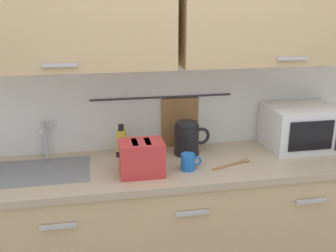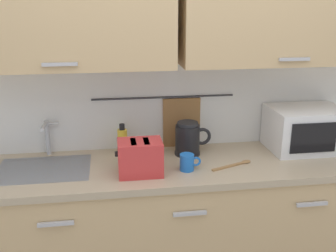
{
  "view_description": "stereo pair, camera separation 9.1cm",
  "coord_description": "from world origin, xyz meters",
  "px_view_note": "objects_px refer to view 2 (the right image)",
  "views": [
    {
      "loc": [
        -0.47,
        -1.78,
        1.81
      ],
      "look_at": [
        -0.07,
        0.33,
        1.12
      ],
      "focal_mm": 41.8,
      "sensor_mm": 36.0,
      "label": 1
    },
    {
      "loc": [
        -0.38,
        -1.8,
        1.81
      ],
      "look_at": [
        -0.07,
        0.33,
        1.12
      ],
      "focal_mm": 41.8,
      "sensor_mm": 36.0,
      "label": 2
    }
  ],
  "objects_px": {
    "mug_near_sink": "(144,149)",
    "mug_by_kettle": "(187,162)",
    "toaster": "(140,157)",
    "electric_kettle": "(188,139)",
    "microwave": "(306,129)",
    "dish_soap_bottle": "(123,141)",
    "wooden_spoon": "(236,164)"
  },
  "relations": [
    {
      "from": "electric_kettle",
      "to": "mug_near_sink",
      "type": "height_order",
      "value": "electric_kettle"
    },
    {
      "from": "toaster",
      "to": "electric_kettle",
      "type": "bearing_deg",
      "value": 38.01
    },
    {
      "from": "microwave",
      "to": "dish_soap_bottle",
      "type": "height_order",
      "value": "microwave"
    },
    {
      "from": "microwave",
      "to": "toaster",
      "type": "distance_m",
      "value": 1.1
    },
    {
      "from": "electric_kettle",
      "to": "toaster",
      "type": "bearing_deg",
      "value": -141.99
    },
    {
      "from": "microwave",
      "to": "mug_near_sink",
      "type": "bearing_deg",
      "value": 178.62
    },
    {
      "from": "electric_kettle",
      "to": "toaster",
      "type": "distance_m",
      "value": 0.4
    },
    {
      "from": "microwave",
      "to": "mug_by_kettle",
      "type": "bearing_deg",
      "value": -164.73
    },
    {
      "from": "toaster",
      "to": "wooden_spoon",
      "type": "xyz_separation_m",
      "value": [
        0.56,
        0.03,
        -0.09
      ]
    },
    {
      "from": "electric_kettle",
      "to": "wooden_spoon",
      "type": "xyz_separation_m",
      "value": [
        0.24,
        -0.21,
        -0.1
      ]
    },
    {
      "from": "electric_kettle",
      "to": "toaster",
      "type": "xyz_separation_m",
      "value": [
        -0.32,
        -0.25,
        -0.01
      ]
    },
    {
      "from": "microwave",
      "to": "mug_near_sink",
      "type": "xyz_separation_m",
      "value": [
        -1.03,
        0.02,
        -0.09
      ]
    },
    {
      "from": "dish_soap_bottle",
      "to": "electric_kettle",
      "type": "bearing_deg",
      "value": -8.45
    },
    {
      "from": "dish_soap_bottle",
      "to": "toaster",
      "type": "relative_size",
      "value": 0.77
    },
    {
      "from": "dish_soap_bottle",
      "to": "wooden_spoon",
      "type": "distance_m",
      "value": 0.7
    },
    {
      "from": "mug_near_sink",
      "to": "mug_by_kettle",
      "type": "height_order",
      "value": "same"
    },
    {
      "from": "dish_soap_bottle",
      "to": "wooden_spoon",
      "type": "height_order",
      "value": "dish_soap_bottle"
    },
    {
      "from": "toaster",
      "to": "mug_near_sink",
      "type": "bearing_deg",
      "value": 80.72
    },
    {
      "from": "mug_near_sink",
      "to": "toaster",
      "type": "bearing_deg",
      "value": -99.28
    },
    {
      "from": "mug_by_kettle",
      "to": "wooden_spoon",
      "type": "xyz_separation_m",
      "value": [
        0.3,
        0.03,
        -0.04
      ]
    },
    {
      "from": "dish_soap_bottle",
      "to": "mug_by_kettle",
      "type": "height_order",
      "value": "dish_soap_bottle"
    },
    {
      "from": "electric_kettle",
      "to": "mug_near_sink",
      "type": "distance_m",
      "value": 0.28
    },
    {
      "from": "electric_kettle",
      "to": "dish_soap_bottle",
      "type": "relative_size",
      "value": 1.16
    },
    {
      "from": "toaster",
      "to": "microwave",
      "type": "bearing_deg",
      "value": 12.05
    },
    {
      "from": "microwave",
      "to": "electric_kettle",
      "type": "bearing_deg",
      "value": 178.65
    },
    {
      "from": "mug_by_kettle",
      "to": "wooden_spoon",
      "type": "height_order",
      "value": "mug_by_kettle"
    },
    {
      "from": "electric_kettle",
      "to": "dish_soap_bottle",
      "type": "distance_m",
      "value": 0.41
    },
    {
      "from": "dish_soap_bottle",
      "to": "mug_near_sink",
      "type": "bearing_deg",
      "value": -22.63
    },
    {
      "from": "microwave",
      "to": "mug_by_kettle",
      "type": "relative_size",
      "value": 3.83
    },
    {
      "from": "mug_near_sink",
      "to": "mug_by_kettle",
      "type": "relative_size",
      "value": 1.0
    },
    {
      "from": "dish_soap_bottle",
      "to": "toaster",
      "type": "height_order",
      "value": "dish_soap_bottle"
    },
    {
      "from": "toaster",
      "to": "mug_by_kettle",
      "type": "height_order",
      "value": "toaster"
    }
  ]
}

